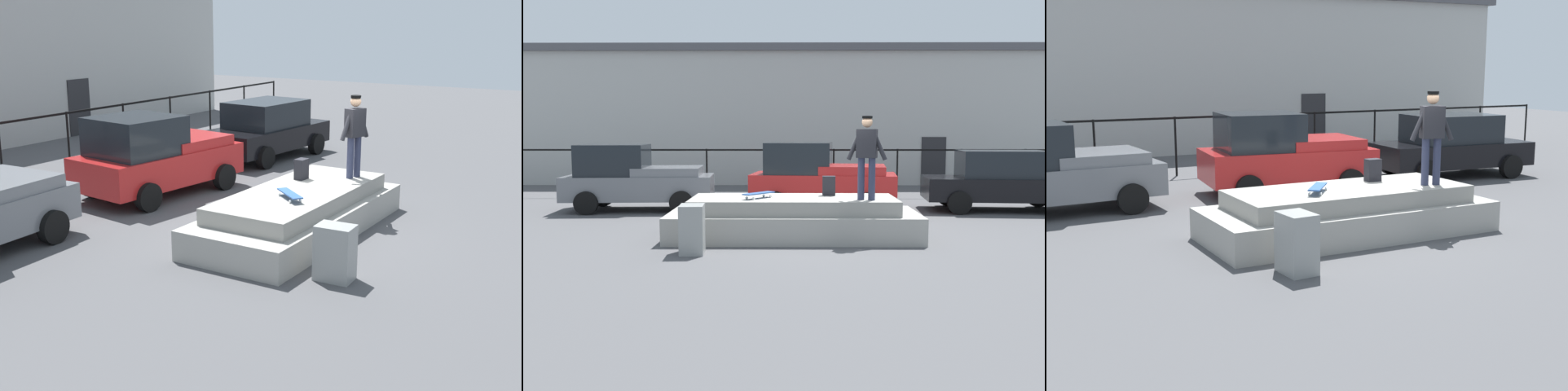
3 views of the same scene
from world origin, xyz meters
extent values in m
plane|color=#4C4C4F|center=(0.00, 0.00, 0.00)|extent=(60.00, 60.00, 0.00)
cube|color=#9E9B93|center=(-0.34, -0.37, 0.28)|extent=(5.27, 2.14, 0.56)
cube|color=gray|center=(-0.34, -0.37, 0.71)|extent=(4.32, 1.76, 0.31)
cylinder|color=#2D334C|center=(1.25, -0.85, 1.30)|extent=(0.14, 0.14, 0.86)
cylinder|color=#2D334C|center=(1.04, -0.79, 1.30)|extent=(0.14, 0.14, 0.86)
cube|color=#26262B|center=(1.15, -0.82, 2.02)|extent=(0.46, 0.35, 0.58)
cylinder|color=#26262B|center=(1.39, -0.89, 1.98)|extent=(0.34, 0.18, 0.60)
cylinder|color=#26262B|center=(0.91, -0.74, 1.98)|extent=(0.34, 0.18, 0.60)
sphere|color=tan|center=(1.15, -0.82, 2.45)|extent=(0.22, 0.22, 0.22)
cylinder|color=black|center=(1.15, -0.82, 2.55)|extent=(0.26, 0.26, 0.05)
cube|color=#264C8C|center=(-1.07, -0.55, 0.97)|extent=(0.67, 0.76, 0.02)
cylinder|color=silver|center=(-0.82, -0.41, 0.89)|extent=(0.06, 0.06, 0.06)
cylinder|color=silver|center=(-0.98, -0.28, 0.89)|extent=(0.06, 0.06, 0.06)
cylinder|color=silver|center=(-1.16, -0.82, 0.89)|extent=(0.06, 0.06, 0.06)
cylinder|color=silver|center=(-1.31, -0.70, 0.89)|extent=(0.06, 0.06, 0.06)
cube|color=black|center=(0.44, 0.03, 1.08)|extent=(0.29, 0.21, 0.43)
cube|color=slate|center=(-4.71, 4.05, 0.66)|extent=(4.23, 2.04, 0.68)
cube|color=black|center=(-5.43, 4.01, 1.44)|extent=(1.95, 1.77, 0.88)
cube|color=slate|center=(-3.88, 4.10, 1.12)|extent=(1.95, 1.82, 0.24)
cylinder|color=black|center=(-6.04, 4.90, 0.32)|extent=(0.65, 0.26, 0.64)
cylinder|color=black|center=(-5.93, 3.06, 0.32)|extent=(0.65, 0.26, 0.64)
cylinder|color=black|center=(-3.48, 5.05, 0.32)|extent=(0.65, 0.26, 0.64)
cylinder|color=black|center=(-3.38, 3.20, 0.32)|extent=(0.65, 0.26, 0.64)
cube|color=#B21E1E|center=(0.54, 3.93, 0.69)|extent=(4.20, 2.32, 0.75)
cube|color=black|center=(-0.15, 4.01, 1.50)|extent=(1.99, 1.92, 0.87)
cube|color=#B21E1E|center=(1.34, 3.84, 1.19)|extent=(2.00, 1.97, 0.24)
cylinder|color=black|center=(-0.58, 5.03, 0.32)|extent=(0.66, 0.29, 0.64)
cylinder|color=black|center=(-0.80, 3.13, 0.32)|extent=(0.66, 0.29, 0.64)
cylinder|color=black|center=(1.89, 4.74, 0.32)|extent=(0.66, 0.29, 0.64)
cylinder|color=black|center=(1.67, 2.84, 0.32)|extent=(0.66, 0.29, 0.64)
cube|color=black|center=(5.61, 4.05, 0.64)|extent=(4.43, 2.22, 0.63)
cube|color=black|center=(5.61, 4.05, 1.33)|extent=(2.49, 1.84, 0.76)
cylinder|color=black|center=(4.36, 5.11, 0.32)|extent=(0.66, 0.27, 0.64)
cylinder|color=black|center=(4.20, 3.21, 0.32)|extent=(0.66, 0.27, 0.64)
cylinder|color=black|center=(7.01, 4.89, 0.32)|extent=(0.66, 0.27, 0.64)
cube|color=gray|center=(-2.23, -2.05, 0.46)|extent=(0.47, 0.62, 0.91)
cylinder|color=black|center=(-7.64, 7.62, 0.82)|extent=(0.06, 0.06, 1.65)
cylinder|color=black|center=(-5.45, 7.62, 0.82)|extent=(0.06, 0.06, 1.65)
cylinder|color=black|center=(-3.27, 7.62, 0.82)|extent=(0.06, 0.06, 1.65)
cylinder|color=black|center=(-1.09, 7.62, 0.82)|extent=(0.06, 0.06, 1.65)
cylinder|color=black|center=(1.09, 7.62, 0.82)|extent=(0.06, 0.06, 1.65)
cylinder|color=black|center=(3.27, 7.62, 0.82)|extent=(0.06, 0.06, 1.65)
cylinder|color=black|center=(5.45, 7.62, 0.82)|extent=(0.06, 0.06, 1.65)
cylinder|color=black|center=(7.64, 7.62, 0.82)|extent=(0.06, 0.06, 1.65)
cube|color=black|center=(0.00, 7.62, 1.61)|extent=(24.00, 0.04, 0.06)
cube|color=#B2B2AD|center=(0.00, 15.58, 2.75)|extent=(27.58, 7.40, 5.49)
cube|color=#4C4C51|center=(0.00, 15.58, 5.64)|extent=(28.13, 7.77, 0.30)
cube|color=#262628|center=(5.52, 11.87, 1.00)|extent=(1.00, 0.06, 2.00)
camera|label=1|loc=(-11.45, -6.41, 4.08)|focal=46.22mm
camera|label=2|loc=(-0.42, -13.15, 2.30)|focal=41.72mm
camera|label=3|loc=(-6.64, -10.77, 3.03)|focal=47.23mm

